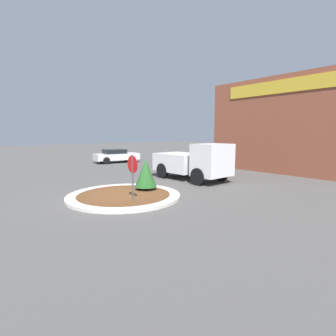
{
  "coord_description": "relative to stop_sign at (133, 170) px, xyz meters",
  "views": [
    {
      "loc": [
        10.17,
        -5.82,
        2.87
      ],
      "look_at": [
        -0.06,
        2.63,
        1.1
      ],
      "focal_mm": 28.0,
      "sensor_mm": 36.0,
      "label": 1
    }
  ],
  "objects": [
    {
      "name": "storefront_building",
      "position": [
        -0.6,
        15.09,
        2.03
      ],
      "size": [
        11.06,
        6.07,
        6.83
      ],
      "color": "brown",
      "rests_on": "ground_plane"
    },
    {
      "name": "traffic_island",
      "position": [
        -1.23,
        0.29,
        -1.32
      ],
      "size": [
        5.07,
        5.07,
        0.14
      ],
      "color": "beige",
      "rests_on": "ground_plane"
    },
    {
      "name": "island_shrub",
      "position": [
        -1.45,
        1.64,
        -0.44
      ],
      "size": [
        1.07,
        1.07,
        1.48
      ],
      "color": "brown",
      "rests_on": "traffic_island"
    },
    {
      "name": "ground_plane",
      "position": [
        -1.23,
        0.29,
        -1.39
      ],
      "size": [
        120.0,
        120.0,
        0.0
      ],
      "primitive_type": "plane",
      "color": "#514F4C"
    },
    {
      "name": "utility_truck",
      "position": [
        -2.38,
        5.85,
        -0.27
      ],
      "size": [
        5.03,
        2.34,
        2.27
      ],
      "rotation": [
        0.0,
        0.0,
        0.01
      ],
      "color": "white",
      "rests_on": "ground_plane"
    },
    {
      "name": "parked_sedan_white",
      "position": [
        -14.03,
        6.85,
        -0.7
      ],
      "size": [
        2.35,
        4.44,
        1.31
      ],
      "rotation": [
        0.0,
        0.0,
        1.43
      ],
      "color": "silver",
      "rests_on": "ground_plane"
    },
    {
      "name": "stop_sign",
      "position": [
        0.0,
        0.0,
        0.0
      ],
      "size": [
        0.71,
        0.07,
        2.01
      ],
      "color": "#4C4C51",
      "rests_on": "ground_plane"
    }
  ]
}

